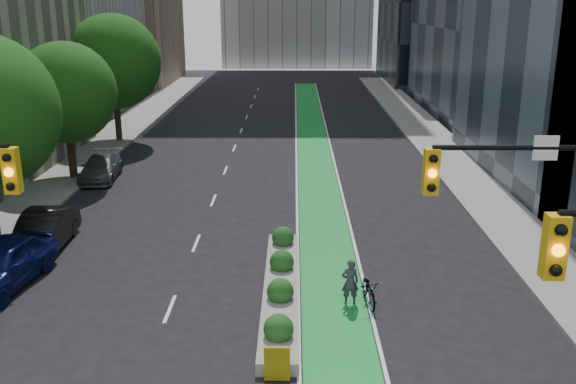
{
  "coord_description": "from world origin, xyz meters",
  "views": [
    {
      "loc": [
        1.64,
        -13.33,
        9.96
      ],
      "look_at": [
        1.42,
        9.62,
        3.0
      ],
      "focal_mm": 40.0,
      "sensor_mm": 36.0,
      "label": 1
    }
  ],
  "objects_px": {
    "median_planter": "(281,286)",
    "parked_car_left_mid": "(43,231)",
    "cyclist": "(350,282)",
    "bicycle": "(369,290)",
    "parked_car_left_far": "(101,167)",
    "parked_car_left_near": "(2,264)"
  },
  "relations": [
    {
      "from": "cyclist",
      "to": "parked_car_left_near",
      "type": "relative_size",
      "value": 0.32
    },
    {
      "from": "bicycle",
      "to": "parked_car_left_far",
      "type": "xyz_separation_m",
      "value": [
        -13.61,
        15.54,
        0.19
      ]
    },
    {
      "from": "bicycle",
      "to": "cyclist",
      "type": "distance_m",
      "value": 0.74
    },
    {
      "from": "median_planter",
      "to": "bicycle",
      "type": "height_order",
      "value": "median_planter"
    },
    {
      "from": "median_planter",
      "to": "bicycle",
      "type": "bearing_deg",
      "value": -10.22
    },
    {
      "from": "median_planter",
      "to": "cyclist",
      "type": "xyz_separation_m",
      "value": [
        2.34,
        -0.62,
        0.44
      ]
    },
    {
      "from": "median_planter",
      "to": "parked_car_left_far",
      "type": "xyz_separation_m",
      "value": [
        -10.61,
        15.0,
        0.31
      ]
    },
    {
      "from": "median_planter",
      "to": "parked_car_left_mid",
      "type": "xyz_separation_m",
      "value": [
        -9.86,
        4.25,
        0.42
      ]
    },
    {
      "from": "median_planter",
      "to": "parked_car_left_near",
      "type": "distance_m",
      "value": 10.01
    },
    {
      "from": "parked_car_left_mid",
      "to": "parked_car_left_far",
      "type": "xyz_separation_m",
      "value": [
        -0.75,
        10.75,
        -0.11
      ]
    },
    {
      "from": "bicycle",
      "to": "parked_car_left_mid",
      "type": "bearing_deg",
      "value": 153.86
    },
    {
      "from": "parked_car_left_near",
      "to": "parked_car_left_mid",
      "type": "bearing_deg",
      "value": 96.0
    },
    {
      "from": "parked_car_left_near",
      "to": "parked_car_left_far",
      "type": "distance_m",
      "value": 14.32
    },
    {
      "from": "cyclist",
      "to": "parked_car_left_mid",
      "type": "bearing_deg",
      "value": -29.23
    },
    {
      "from": "bicycle",
      "to": "parked_car_left_near",
      "type": "relative_size",
      "value": 0.37
    },
    {
      "from": "median_planter",
      "to": "parked_car_left_near",
      "type": "relative_size",
      "value": 2.03
    },
    {
      "from": "parked_car_left_far",
      "to": "cyclist",
      "type": "bearing_deg",
      "value": -54.58
    },
    {
      "from": "median_planter",
      "to": "parked_car_left_near",
      "type": "height_order",
      "value": "parked_car_left_near"
    },
    {
      "from": "cyclist",
      "to": "parked_car_left_mid",
      "type": "relative_size",
      "value": 0.34
    },
    {
      "from": "median_planter",
      "to": "cyclist",
      "type": "relative_size",
      "value": 6.31
    },
    {
      "from": "median_planter",
      "to": "parked_car_left_mid",
      "type": "height_order",
      "value": "parked_car_left_mid"
    },
    {
      "from": "median_planter",
      "to": "parked_car_left_near",
      "type": "xyz_separation_m",
      "value": [
        -9.98,
        0.69,
        0.49
      ]
    }
  ]
}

